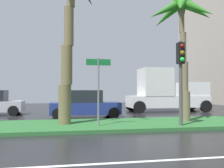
{
  "coord_description": "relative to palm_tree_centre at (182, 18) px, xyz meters",
  "views": [
    {
      "loc": [
        0.52,
        -3.88,
        1.74
      ],
      "look_at": [
        3.53,
        12.1,
        2.12
      ],
      "focal_mm": 40.31,
      "sensor_mm": 36.0,
      "label": 1
    }
  ],
  "objects": [
    {
      "name": "near_lane_divider_stripe",
      "position": [
        -6.49,
        -6.18,
        -5.45
      ],
      "size": [
        81.0,
        0.14,
        0.01
      ],
      "primitive_type": "cube",
      "color": "white",
      "rests_on": "ground_plane"
    },
    {
      "name": "median_strip",
      "position": [
        -6.49,
        -0.18,
        -5.38
      ],
      "size": [
        85.5,
        4.0,
        0.15
      ],
      "primitive_type": "cube",
      "color": "#2D6B33",
      "rests_on": "ground_plane"
    },
    {
      "name": "palm_tree_centre",
      "position": [
        0.0,
        0.0,
        0.0
      ],
      "size": [
        3.75,
        3.44,
        6.61
      ],
      "color": "#736449",
      "rests_on": "median_strip"
    },
    {
      "name": "traffic_signal_median_right",
      "position": [
        -0.85,
        -1.57,
        -2.7
      ],
      "size": [
        0.28,
        0.43,
        3.79
      ],
      "color": "#4C4C47",
      "rests_on": "median_strip"
    },
    {
      "name": "box_truck_lead",
      "position": [
        2.11,
        7.08,
        -3.91
      ],
      "size": [
        6.4,
        2.64,
        3.46
      ],
      "color": "white",
      "rests_on": "ground_plane"
    },
    {
      "name": "car_in_traffic_third",
      "position": [
        -4.75,
        3.74,
        -4.63
      ],
      "size": [
        4.3,
        2.02,
        1.72
      ],
      "color": "navy",
      "rests_on": "ground_plane"
    },
    {
      "name": "street_name_sign",
      "position": [
        -4.5,
        -1.01,
        -3.38
      ],
      "size": [
        1.1,
        0.08,
        3.0
      ],
      "color": "slate",
      "rests_on": "median_strip"
    },
    {
      "name": "ground_plane",
      "position": [
        -6.49,
        0.82,
        -5.51
      ],
      "size": [
        90.0,
        42.0,
        0.1
      ],
      "primitive_type": "cube",
      "color": "black"
    }
  ]
}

